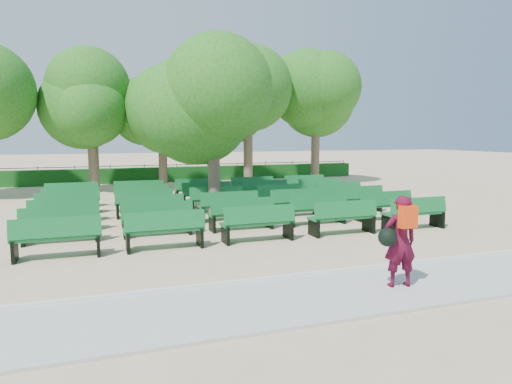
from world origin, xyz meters
TOP-DOWN VIEW (x-y plane):
  - ground at (0.00, 0.00)m, footprint 120.00×120.00m
  - paving at (0.00, -7.40)m, footprint 30.00×2.20m
  - curb at (0.00, -6.25)m, footprint 30.00×0.12m
  - hedge at (0.00, 14.00)m, footprint 26.00×0.70m
  - fence at (0.00, 14.40)m, footprint 26.00×0.10m
  - tree_line at (0.00, 10.00)m, footprint 21.80×6.80m
  - bench_array at (0.30, 1.10)m, footprint 1.99×0.62m
  - tree_among at (0.19, 1.59)m, footprint 4.24×4.24m
  - person at (1.42, -7.48)m, footprint 0.84×0.53m

SIDE VIEW (x-z plane):
  - ground at x=0.00m, z-range 0.00..0.00m
  - fence at x=0.00m, z-range -0.51..0.51m
  - tree_line at x=0.00m, z-range -3.52..3.52m
  - paving at x=0.00m, z-range 0.00..0.06m
  - curb at x=0.00m, z-range 0.00..0.10m
  - bench_array at x=0.30m, z-range -0.53..0.73m
  - hedge at x=0.00m, z-range 0.00..0.90m
  - person at x=1.42m, z-range 0.09..1.81m
  - tree_among at x=0.19m, z-range 1.00..6.87m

